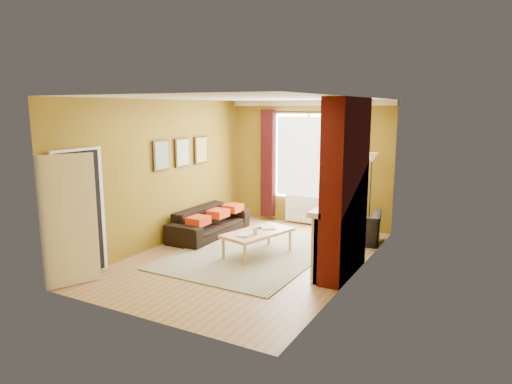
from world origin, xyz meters
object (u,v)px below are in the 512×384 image
Objects in this scene: coffee_table at (258,234)px; armchair at (355,227)px; wicker_stool at (333,223)px; floor_lamp at (371,171)px; sofa at (209,222)px.

armchair is at bearing 65.37° from coffee_table.
floor_lamp is at bearing -8.80° from wicker_stool.
wicker_stool is 1.45m from floor_lamp.
wicker_stool is at bearing -51.01° from armchair.
coffee_table is at bearing -113.39° from sofa.
coffee_table is 3.80× the size of wicker_stool.
sofa is 1.63m from coffee_table.
wicker_stool is (2.16, 1.53, -0.11)m from sofa.
floor_lamp is (2.97, 1.40, 1.09)m from sofa.
floor_lamp reaches higher than sofa.
coffee_table reaches higher than wicker_stool.
sofa is at bearing 171.63° from coffee_table.
sofa reaches higher than wicker_stool.
sofa is at bearing -144.65° from wicker_stool.
armchair reaches higher than coffee_table.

